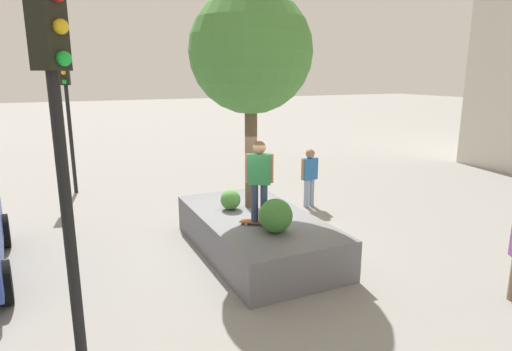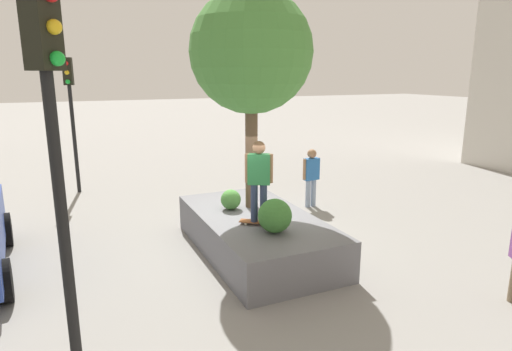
{
  "view_description": "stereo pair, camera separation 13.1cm",
  "coord_description": "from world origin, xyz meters",
  "px_view_note": "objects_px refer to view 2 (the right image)",
  "views": [
    {
      "loc": [
        -8.51,
        3.95,
        3.85
      ],
      "look_at": [
        -0.35,
        0.14,
        1.74
      ],
      "focal_mm": 30.35,
      "sensor_mm": 36.0,
      "label": 1
    },
    {
      "loc": [
        -8.56,
        3.83,
        3.85
      ],
      "look_at": [
        -0.35,
        0.14,
        1.74
      ],
      "focal_mm": 30.35,
      "sensor_mm": 36.0,
      "label": 2
    }
  ],
  "objects_px": {
    "skateboarder": "(259,176)",
    "skateboard": "(259,222)",
    "plaza_tree": "(251,53)",
    "traffic_light_median": "(55,141)",
    "planter_ledge": "(256,234)",
    "traffic_light_corner": "(71,102)",
    "pedestrian_crossing": "(311,174)"
  },
  "relations": [
    {
      "from": "planter_ledge",
      "to": "plaza_tree",
      "type": "distance_m",
      "value": 3.94
    },
    {
      "from": "plaza_tree",
      "to": "traffic_light_corner",
      "type": "relative_size",
      "value": 1.11
    },
    {
      "from": "plaza_tree",
      "to": "traffic_light_median",
      "type": "relative_size",
      "value": 1.02
    },
    {
      "from": "traffic_light_corner",
      "to": "traffic_light_median",
      "type": "height_order",
      "value": "traffic_light_median"
    },
    {
      "from": "skateboarder",
      "to": "traffic_light_median",
      "type": "distance_m",
      "value": 4.86
    },
    {
      "from": "plaza_tree",
      "to": "traffic_light_median",
      "type": "bearing_deg",
      "value": 136.85
    },
    {
      "from": "planter_ledge",
      "to": "plaza_tree",
      "type": "relative_size",
      "value": 0.91
    },
    {
      "from": "traffic_light_median",
      "to": "pedestrian_crossing",
      "type": "bearing_deg",
      "value": -48.02
    },
    {
      "from": "planter_ledge",
      "to": "skateboard",
      "type": "bearing_deg",
      "value": 161.36
    },
    {
      "from": "skateboarder",
      "to": "plaza_tree",
      "type": "bearing_deg",
      "value": -16.89
    },
    {
      "from": "traffic_light_corner",
      "to": "traffic_light_median",
      "type": "bearing_deg",
      "value": 177.82
    },
    {
      "from": "skateboard",
      "to": "traffic_light_median",
      "type": "distance_m",
      "value": 5.21
    },
    {
      "from": "traffic_light_corner",
      "to": "skateboarder",
      "type": "bearing_deg",
      "value": -157.16
    },
    {
      "from": "plaza_tree",
      "to": "skateboard",
      "type": "distance_m",
      "value": 3.64
    },
    {
      "from": "planter_ledge",
      "to": "traffic_light_corner",
      "type": "xyz_separation_m",
      "value": [
        6.97,
        3.37,
        2.56
      ]
    },
    {
      "from": "planter_ledge",
      "to": "plaza_tree",
      "type": "bearing_deg",
      "value": -15.32
    },
    {
      "from": "skateboard",
      "to": "planter_ledge",
      "type": "bearing_deg",
      "value": -18.64
    },
    {
      "from": "traffic_light_corner",
      "to": "pedestrian_crossing",
      "type": "bearing_deg",
      "value": -126.28
    },
    {
      "from": "traffic_light_corner",
      "to": "pedestrian_crossing",
      "type": "distance_m",
      "value": 7.97
    },
    {
      "from": "plaza_tree",
      "to": "traffic_light_corner",
      "type": "height_order",
      "value": "plaza_tree"
    },
    {
      "from": "plaza_tree",
      "to": "skateboarder",
      "type": "distance_m",
      "value": 2.74
    },
    {
      "from": "plaza_tree",
      "to": "traffic_light_median",
      "type": "distance_m",
      "value": 5.87
    },
    {
      "from": "traffic_light_median",
      "to": "pedestrian_crossing",
      "type": "height_order",
      "value": "traffic_light_median"
    },
    {
      "from": "skateboard",
      "to": "pedestrian_crossing",
      "type": "relative_size",
      "value": 0.44
    },
    {
      "from": "pedestrian_crossing",
      "to": "planter_ledge",
      "type": "bearing_deg",
      "value": 130.01
    },
    {
      "from": "skateboarder",
      "to": "skateboard",
      "type": "bearing_deg",
      "value": 153.43
    },
    {
      "from": "plaza_tree",
      "to": "pedestrian_crossing",
      "type": "xyz_separation_m",
      "value": [
        1.76,
        -2.68,
        -3.3
      ]
    },
    {
      "from": "planter_ledge",
      "to": "plaza_tree",
      "type": "height_order",
      "value": "plaza_tree"
    },
    {
      "from": "plaza_tree",
      "to": "skateboard",
      "type": "relative_size",
      "value": 6.33
    },
    {
      "from": "skateboarder",
      "to": "traffic_light_median",
      "type": "bearing_deg",
      "value": 129.94
    },
    {
      "from": "skateboard",
      "to": "traffic_light_corner",
      "type": "relative_size",
      "value": 0.17
    },
    {
      "from": "skateboarder",
      "to": "traffic_light_median",
      "type": "xyz_separation_m",
      "value": [
        -3.0,
        3.58,
        1.35
      ]
    }
  ]
}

